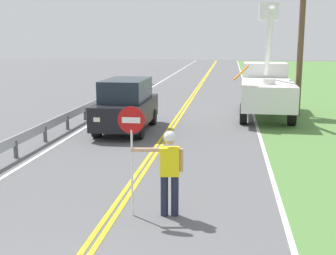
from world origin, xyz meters
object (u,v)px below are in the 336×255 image
(flagger_worker, at_px, (169,168))
(oncoming_suv_nearest, at_px, (126,105))
(stop_sign_paddle, at_px, (132,137))
(utility_bucket_truck, at_px, (266,87))
(utility_pole_near, at_px, (302,18))

(flagger_worker, relative_size, oncoming_suv_nearest, 0.40)
(stop_sign_paddle, distance_m, oncoming_suv_nearest, 9.03)
(utility_bucket_truck, distance_m, oncoming_suv_nearest, 7.50)
(flagger_worker, relative_size, stop_sign_paddle, 0.78)
(oncoming_suv_nearest, relative_size, utility_pole_near, 0.52)
(oncoming_suv_nearest, bearing_deg, utility_pole_near, 33.17)
(flagger_worker, distance_m, utility_pole_near, 14.67)
(utility_bucket_truck, relative_size, oncoming_suv_nearest, 1.49)
(oncoming_suv_nearest, bearing_deg, flagger_worker, -71.37)
(utility_pole_near, bearing_deg, stop_sign_paddle, -111.16)
(flagger_worker, xyz_separation_m, oncoming_suv_nearest, (-2.92, 8.65, 0.01))
(utility_bucket_truck, distance_m, utility_pole_near, 3.60)
(utility_pole_near, bearing_deg, utility_bucket_truck, -173.05)
(flagger_worker, bearing_deg, stop_sign_paddle, -172.43)
(flagger_worker, relative_size, utility_bucket_truck, 0.27)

